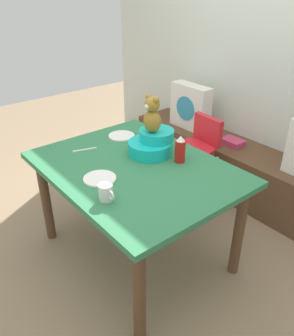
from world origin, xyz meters
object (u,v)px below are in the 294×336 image
at_px(infant_seat_teal, 152,144).
at_px(book_stack, 233,142).
at_px(dinner_plate_near, 122,136).
at_px(dinner_plate_far, 99,178).
at_px(coffee_mug, 106,192).
at_px(pillow_floral_left, 190,107).
at_px(ketchup_bottle, 180,150).
at_px(highchair, 196,150).
at_px(dining_table, 135,179).
at_px(teddy_bear, 152,115).

bearing_deg(infant_seat_teal, book_stack, 95.29).
height_order(dinner_plate_near, dinner_plate_far, same).
bearing_deg(coffee_mug, pillow_floral_left, 120.11).
height_order(ketchup_bottle, dinner_plate_far, ketchup_bottle).
xyz_separation_m(pillow_floral_left, highchair, (0.49, -0.42, -0.16)).
bearing_deg(dinner_plate_far, infant_seat_teal, 98.92).
distance_m(dining_table, ketchup_bottle, 0.35).
xyz_separation_m(book_stack, coffee_mug, (0.38, -1.61, 0.30)).
bearing_deg(infant_seat_teal, dining_table, -69.47).
bearing_deg(dining_table, book_stack, 97.92).
relative_size(book_stack, teddy_bear, 0.80).
height_order(book_stack, dinner_plate_far, dinner_plate_far).
xyz_separation_m(book_stack, highchair, (-0.05, -0.44, 0.04)).
bearing_deg(teddy_bear, dinner_plate_far, -81.07).
relative_size(infant_seat_teal, ketchup_bottle, 1.78).
bearing_deg(book_stack, highchair, -96.76).
distance_m(coffee_mug, dinner_plate_near, 0.86).
xyz_separation_m(pillow_floral_left, dinner_plate_far, (0.71, -1.50, 0.07)).
relative_size(dining_table, coffee_mug, 11.03).
relative_size(pillow_floral_left, dinner_plate_near, 2.20).
height_order(highchair, ketchup_bottle, ketchup_bottle).
relative_size(ketchup_bottle, coffee_mug, 1.54).
bearing_deg(dinner_plate_near, dinner_plate_far, -47.35).
relative_size(dinner_plate_near, dinner_plate_far, 1.00).
relative_size(teddy_bear, coffee_mug, 2.08).
height_order(highchair, infant_seat_teal, infant_seat_teal).
bearing_deg(pillow_floral_left, dinner_plate_far, -64.70).
distance_m(pillow_floral_left, coffee_mug, 1.84).
bearing_deg(ketchup_bottle, dinner_plate_far, -104.52).
bearing_deg(infant_seat_teal, dinner_plate_far, -81.08).
height_order(highchair, dinner_plate_far, highchair).
distance_m(book_stack, highchair, 0.44).
height_order(pillow_floral_left, teddy_bear, teddy_bear).
xyz_separation_m(dining_table, coffee_mug, (0.21, -0.36, 0.14)).
relative_size(highchair, coffee_mug, 6.58).
bearing_deg(highchair, ketchup_bottle, -56.57).
bearing_deg(ketchup_bottle, dining_table, -116.88).
xyz_separation_m(ketchup_bottle, dinner_plate_near, (-0.57, -0.07, -0.08)).
relative_size(pillow_floral_left, teddy_bear, 1.76).
relative_size(highchair, ketchup_bottle, 4.27).
distance_m(pillow_floral_left, highchair, 0.66).
bearing_deg(infant_seat_teal, teddy_bear, -90.00).
distance_m(pillow_floral_left, dining_table, 1.43).
bearing_deg(infant_seat_teal, highchair, 103.69).
distance_m(dining_table, dinner_plate_near, 0.49).
xyz_separation_m(pillow_floral_left, dinner_plate_near, (0.28, -1.03, 0.07)).
height_order(book_stack, highchair, highchair).
bearing_deg(ketchup_bottle, teddy_bear, -163.92).
xyz_separation_m(pillow_floral_left, infant_seat_teal, (0.64, -1.03, 0.13)).
xyz_separation_m(teddy_bear, coffee_mug, (0.29, -0.56, -0.23)).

